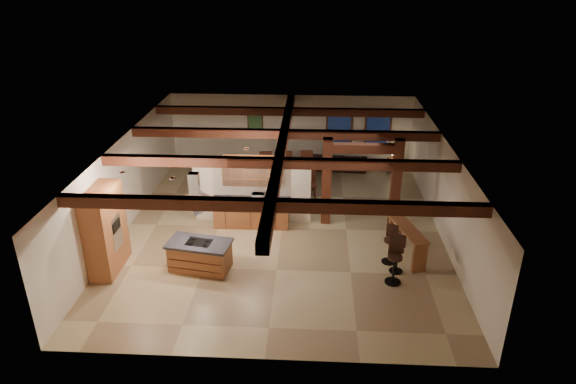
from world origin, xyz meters
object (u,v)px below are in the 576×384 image
at_px(sofa, 339,161).
at_px(bar_counter, 407,238).
at_px(dining_table, 287,181).
at_px(kitchen_island, 200,255).

bearing_deg(sofa, bar_counter, 108.74).
xyz_separation_m(sofa, bar_counter, (1.69, -6.85, 0.31)).
distance_m(dining_table, bar_counter, 5.98).
height_order(kitchen_island, bar_counter, bar_counter).
height_order(kitchen_island, dining_table, kitchen_island).
height_order(dining_table, sofa, dining_table).
xyz_separation_m(kitchen_island, bar_counter, (5.84, 0.93, 0.21)).
xyz_separation_m(kitchen_island, dining_table, (2.11, 5.59, -0.08)).
bearing_deg(dining_table, bar_counter, -73.53).
xyz_separation_m(kitchen_island, sofa, (4.15, 7.78, -0.10)).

